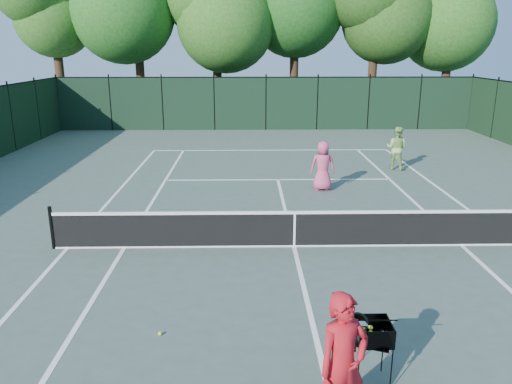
{
  "coord_description": "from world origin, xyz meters",
  "views": [
    {
      "loc": [
        -1.15,
        -11.26,
        4.66
      ],
      "look_at": [
        -0.91,
        1.0,
        1.1
      ],
      "focal_mm": 35.0,
      "sensor_mm": 36.0,
      "label": 1
    }
  ],
  "objects_px": {
    "player_green": "(396,148)",
    "loose_ball_midcourt": "(160,334)",
    "player_pink": "(323,166)",
    "coach": "(343,366)",
    "ball_hopper": "(373,332)"
  },
  "relations": [
    {
      "from": "player_green",
      "to": "loose_ball_midcourt",
      "type": "xyz_separation_m",
      "value": [
        -7.39,
        -11.81,
        -0.82
      ]
    },
    {
      "from": "player_pink",
      "to": "player_green",
      "type": "distance_m",
      "value": 4.47
    },
    {
      "from": "player_pink",
      "to": "coach",
      "type": "bearing_deg",
      "value": 88.12
    },
    {
      "from": "ball_hopper",
      "to": "loose_ball_midcourt",
      "type": "xyz_separation_m",
      "value": [
        -3.24,
        1.26,
        -0.77
      ]
    },
    {
      "from": "loose_ball_midcourt",
      "to": "player_pink",
      "type": "bearing_deg",
      "value": 65.51
    },
    {
      "from": "player_green",
      "to": "loose_ball_midcourt",
      "type": "height_order",
      "value": "player_green"
    },
    {
      "from": "coach",
      "to": "ball_hopper",
      "type": "bearing_deg",
      "value": 33.09
    },
    {
      "from": "coach",
      "to": "player_green",
      "type": "bearing_deg",
      "value": 46.93
    },
    {
      "from": "player_pink",
      "to": "player_green",
      "type": "xyz_separation_m",
      "value": [
        3.35,
        2.95,
        0.01
      ]
    },
    {
      "from": "player_pink",
      "to": "player_green",
      "type": "bearing_deg",
      "value": -133.24
    },
    {
      "from": "ball_hopper",
      "to": "loose_ball_midcourt",
      "type": "relative_size",
      "value": 14.06
    },
    {
      "from": "ball_hopper",
      "to": "loose_ball_midcourt",
      "type": "distance_m",
      "value": 3.56
    },
    {
      "from": "player_pink",
      "to": "loose_ball_midcourt",
      "type": "height_order",
      "value": "player_pink"
    },
    {
      "from": "ball_hopper",
      "to": "loose_ball_midcourt",
      "type": "height_order",
      "value": "ball_hopper"
    },
    {
      "from": "player_green",
      "to": "ball_hopper",
      "type": "bearing_deg",
      "value": 104.62
    }
  ]
}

